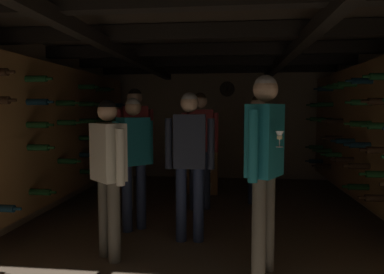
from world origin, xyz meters
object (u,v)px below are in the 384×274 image
object	(u,v)px
wine_crate_stack	(203,167)
person_guest_far_left	(135,136)
person_guest_near_right	(265,154)
person_guest_far_right	(257,139)
person_guest_rear_center	(200,139)
person_guest_mid_left	(134,152)
person_guest_near_left	(108,165)
display_bottle	(199,133)
person_host_center	(190,152)

from	to	relation	value
wine_crate_stack	person_guest_far_left	xyz separation A→B (m)	(-0.89, -1.14, 0.62)
person_guest_near_right	person_guest_far_right	bearing A→B (deg)	87.35
wine_crate_stack	person_guest_rear_center	size ratio (longest dim) A/B	0.53
person_guest_mid_left	person_guest_near_left	bearing A→B (deg)	-90.88
display_bottle	person_guest_near_right	bearing A→B (deg)	-74.76
person_guest_mid_left	person_guest_rear_center	size ratio (longest dim) A/B	0.94
display_bottle	person_guest_near_left	distance (m)	2.99
person_guest_rear_center	display_bottle	bearing A→B (deg)	95.69
wine_crate_stack	display_bottle	size ratio (longest dim) A/B	2.57
person_guest_far_left	person_guest_far_right	bearing A→B (deg)	13.35
person_host_center	person_guest_mid_left	world-z (taller)	person_host_center
person_guest_far_left	person_guest_near_left	bearing A→B (deg)	-83.11
person_guest_far_right	person_guest_rear_center	world-z (taller)	person_guest_rear_center
person_guest_far_left	person_guest_mid_left	bearing A→B (deg)	-75.99
person_guest_rear_center	person_guest_far_left	world-z (taller)	person_guest_far_left
person_guest_far_right	wine_crate_stack	bearing A→B (deg)	140.83
display_bottle	person_guest_rear_center	size ratio (longest dim) A/B	0.21
display_bottle	person_guest_near_right	xyz separation A→B (m)	(0.84, -3.10, 0.03)
person_guest_mid_left	person_guest_near_left	world-z (taller)	person_guest_mid_left
person_host_center	person_guest_mid_left	xyz separation A→B (m)	(-0.71, 0.29, -0.03)
person_host_center	person_guest_rear_center	bearing A→B (deg)	90.07
person_guest_mid_left	person_guest_near_right	world-z (taller)	person_guest_near_right
person_guest_mid_left	person_guest_far_right	xyz separation A→B (m)	(1.55, 1.31, 0.06)
wine_crate_stack	display_bottle	xyz separation A→B (m)	(-0.07, 0.07, 0.59)
person_guest_near_right	person_guest_far_left	distance (m)	2.52
person_guest_near_left	person_guest_near_right	bearing A→B (deg)	-6.76
person_guest_mid_left	person_guest_far_left	xyz separation A→B (m)	(-0.22, 0.89, 0.12)
person_guest_far_right	person_guest_near_right	bearing A→B (deg)	-92.65
person_host_center	person_guest_far_right	bearing A→B (deg)	62.28
display_bottle	person_guest_rear_center	distance (m)	1.11
wine_crate_stack	person_guest_far_left	size ratio (longest dim) A/B	0.51
display_bottle	person_guest_near_right	world-z (taller)	person_guest_near_right
display_bottle	person_guest_rear_center	bearing A→B (deg)	-84.31
person_guest_far_left	person_guest_near_left	size ratio (longest dim) A/B	1.14
person_guest_rear_center	person_guest_near_left	xyz separation A→B (m)	(-0.72, -1.82, -0.11)
wine_crate_stack	person_host_center	world-z (taller)	person_host_center
person_guest_mid_left	person_guest_rear_center	bearing A→B (deg)	54.30
person_host_center	person_guest_rear_center	world-z (taller)	person_guest_rear_center
person_guest_far_left	person_guest_near_left	xyz separation A→B (m)	(0.21, -1.73, -0.15)
wine_crate_stack	person_guest_far_left	distance (m)	1.57
person_guest_near_right	person_guest_near_left	bearing A→B (deg)	173.24
person_guest_rear_center	person_guest_near_right	world-z (taller)	person_guest_near_right
wine_crate_stack	person_guest_far_right	bearing A→B (deg)	-39.17
person_guest_far_right	person_host_center	bearing A→B (deg)	-117.72
display_bottle	person_guest_mid_left	distance (m)	2.18
display_bottle	person_guest_near_right	distance (m)	3.21
wine_crate_stack	person_host_center	bearing A→B (deg)	-89.02
person_guest_mid_left	person_guest_far_left	size ratio (longest dim) A/B	0.91
person_guest_far_right	person_guest_mid_left	bearing A→B (deg)	-139.79
person_guest_near_right	person_host_center	bearing A→B (deg)	135.52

